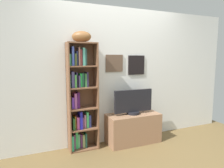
{
  "coord_description": "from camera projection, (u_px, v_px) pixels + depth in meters",
  "views": [
    {
      "loc": [
        -1.39,
        -2.06,
        1.47
      ],
      "look_at": [
        -0.16,
        0.85,
        1.05
      ],
      "focal_mm": 32.1,
      "sensor_mm": 36.0,
      "label": 1
    }
  ],
  "objects": [
    {
      "name": "bookshelf",
      "position": [
        80.0,
        99.0,
        3.17
      ],
      "size": [
        0.46,
        0.24,
        1.7
      ],
      "color": "brown",
      "rests_on": "ground"
    },
    {
      "name": "tv_stand",
      "position": [
        133.0,
        128.0,
        3.48
      ],
      "size": [
        0.92,
        0.41,
        0.51
      ],
      "color": "#92694C",
      "rests_on": "ground"
    },
    {
      "name": "television",
      "position": [
        133.0,
        102.0,
        3.42
      ],
      "size": [
        0.7,
        0.22,
        0.42
      ],
      "color": "black",
      "rests_on": "tv_stand"
    },
    {
      "name": "back_wall",
      "position": [
        114.0,
        76.0,
        3.48
      ],
      "size": [
        4.8,
        0.08,
        2.32
      ],
      "color": "silver",
      "rests_on": "ground"
    },
    {
      "name": "football",
      "position": [
        81.0,
        37.0,
        3.03
      ],
      "size": [
        0.34,
        0.29,
        0.17
      ],
      "primitive_type": "ellipsoid",
      "rotation": [
        0.0,
        0.0,
        -0.51
      ],
      "color": "brown",
      "rests_on": "bookshelf"
    }
  ]
}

